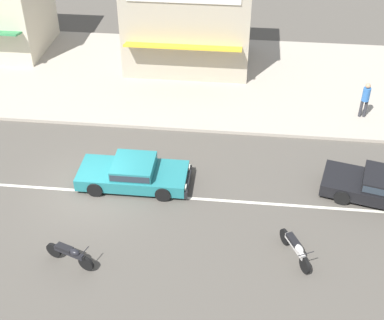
{
  "coord_description": "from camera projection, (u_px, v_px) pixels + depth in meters",
  "views": [
    {
      "loc": [
        5.46,
        -15.37,
        13.26
      ],
      "look_at": [
        3.64,
        1.37,
        0.8
      ],
      "focal_mm": 50.0,
      "sensor_mm": 36.0,
      "label": 1
    }
  ],
  "objects": [
    {
      "name": "ground_plane",
      "position": [
        95.0,
        192.0,
        20.64
      ],
      "size": [
        160.0,
        160.0,
        0.0
      ],
      "primitive_type": "plane",
      "color": "#544F47"
    },
    {
      "name": "lane_centre_stripe",
      "position": [
        95.0,
        191.0,
        20.64
      ],
      "size": [
        50.4,
        0.14,
        0.01
      ],
      "primitive_type": "cube",
      "color": "silver",
      "rests_on": "ground"
    },
    {
      "name": "kerb_strip",
      "position": [
        140.0,
        75.0,
        28.24
      ],
      "size": [
        68.0,
        10.0,
        0.15
      ],
      "primitive_type": "cube",
      "color": "#ADA393",
      "rests_on": "ground"
    },
    {
      "name": "sedan_teal_2",
      "position": [
        134.0,
        173.0,
        20.71
      ],
      "size": [
        4.32,
        1.92,
        1.06
      ],
      "color": "teal",
      "rests_on": "ground"
    },
    {
      "name": "motorcycle_0",
      "position": [
        70.0,
        254.0,
        17.43
      ],
      "size": [
        1.78,
        0.85,
        0.8
      ],
      "color": "black",
      "rests_on": "ground"
    },
    {
      "name": "motorcycle_2",
      "position": [
        295.0,
        248.0,
        17.65
      ],
      "size": [
        1.01,
        1.79,
        0.8
      ],
      "color": "black",
      "rests_on": "ground"
    },
    {
      "name": "pedestrian_near_clock",
      "position": [
        366.0,
        97.0,
        24.19
      ],
      "size": [
        0.34,
        0.34,
        1.71
      ],
      "color": "#333338",
      "rests_on": "kerb_strip"
    },
    {
      "name": "shopfront_corner_warung",
      "position": [
        189.0,
        19.0,
        27.93
      ],
      "size": [
        6.55,
        5.38,
        4.88
      ],
      "color": "#B2A893",
      "rests_on": "kerb_strip"
    }
  ]
}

